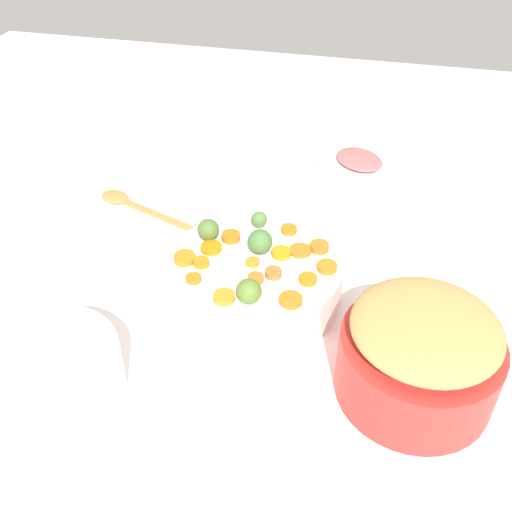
{
  "coord_description": "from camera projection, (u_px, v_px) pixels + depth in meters",
  "views": [
    {
      "loc": [
        0.16,
        -0.75,
        0.75
      ],
      "look_at": [
        -0.01,
        0.02,
        0.11
      ],
      "focal_mm": 42.03,
      "sensor_mm": 36.0,
      "label": 1
    }
  ],
  "objects": [
    {
      "name": "carrot_slice_6",
      "position": [
        273.0,
        273.0,
        0.99
      ],
      "size": [
        0.04,
        0.04,
        0.01
      ],
      "primitive_type": "cylinder",
      "rotation": [
        0.0,
        0.0,
        3.93
      ],
      "color": "orange",
      "rests_on": "serving_bowl_carrots"
    },
    {
      "name": "dish_towel",
      "position": [
        10.0,
        228.0,
        1.22
      ],
      "size": [
        0.13,
        0.17,
        0.01
      ],
      "primitive_type": "cube",
      "rotation": [
        0.0,
        0.0,
        -0.07
      ],
      "color": "beige",
      "rests_on": "tabletop"
    },
    {
      "name": "ham_slice_main",
      "position": [
        359.0,
        159.0,
        1.41
      ],
      "size": [
        0.15,
        0.15,
        0.02
      ],
      "primitive_type": "ellipsoid",
      "rotation": [
        0.0,
        0.0,
        2.34
      ],
      "color": "#C2605D",
      "rests_on": "ham_plate"
    },
    {
      "name": "carrot_slice_0",
      "position": [
        281.0,
        253.0,
        1.03
      ],
      "size": [
        0.04,
        0.04,
        0.01
      ],
      "primitive_type": "cylinder",
      "rotation": [
        0.0,
        0.0,
        0.48
      ],
      "color": "orange",
      "rests_on": "serving_bowl_carrots"
    },
    {
      "name": "carrot_slice_15",
      "position": [
        308.0,
        279.0,
        0.98
      ],
      "size": [
        0.03,
        0.03,
        0.01
      ],
      "primitive_type": "cylinder",
      "rotation": [
        0.0,
        0.0,
        3.08
      ],
      "color": "orange",
      "rests_on": "serving_bowl_carrots"
    },
    {
      "name": "carrot_slice_13",
      "position": [
        300.0,
        251.0,
        1.04
      ],
      "size": [
        0.05,
        0.05,
        0.01
      ],
      "primitive_type": "cylinder",
      "rotation": [
        0.0,
        0.0,
        2.04
      ],
      "color": "orange",
      "rests_on": "serving_bowl_carrots"
    },
    {
      "name": "tabletop",
      "position": [
        260.0,
        307.0,
        1.06
      ],
      "size": [
        2.4,
        2.4,
        0.02
      ],
      "primitive_type": "cube",
      "color": "white",
      "rests_on": "ground"
    },
    {
      "name": "carrot_slice_11",
      "position": [
        252.0,
        262.0,
        1.01
      ],
      "size": [
        0.03,
        0.03,
        0.01
      ],
      "primitive_type": "cylinder",
      "rotation": [
        0.0,
        0.0,
        0.06
      ],
      "color": "orange",
      "rests_on": "serving_bowl_carrots"
    },
    {
      "name": "serving_bowl_carrots",
      "position": [
        256.0,
        278.0,
        1.05
      ],
      "size": [
        0.3,
        0.3,
        0.08
      ],
      "primitive_type": "cylinder",
      "color": "silver",
      "rests_on": "tabletop"
    },
    {
      "name": "carrot_slice_10",
      "position": [
        291.0,
        300.0,
        0.94
      ],
      "size": [
        0.05,
        0.05,
        0.01
      ],
      "primitive_type": "cylinder",
      "rotation": [
        0.0,
        0.0,
        5.4
      ],
      "color": "orange",
      "rests_on": "serving_bowl_carrots"
    },
    {
      "name": "metal_pot",
      "position": [
        417.0,
        365.0,
        0.87
      ],
      "size": [
        0.23,
        0.23,
        0.11
      ],
      "primitive_type": "cylinder",
      "color": "red",
      "rests_on": "tabletop"
    },
    {
      "name": "brussels_sprout_3",
      "position": [
        259.0,
        219.0,
        1.09
      ],
      "size": [
        0.03,
        0.03,
        0.03
      ],
      "primitive_type": "sphere",
      "color": "#507A3C",
      "rests_on": "serving_bowl_carrots"
    },
    {
      "name": "brussels_sprout_1",
      "position": [
        247.0,
        291.0,
        0.93
      ],
      "size": [
        0.04,
        0.04,
        0.04
      ],
      "primitive_type": "sphere",
      "color": "#577A2D",
      "rests_on": "serving_bowl_carrots"
    },
    {
      "name": "carrot_slice_8",
      "position": [
        194.0,
        278.0,
        0.98
      ],
      "size": [
        0.04,
        0.04,
        0.01
      ],
      "primitive_type": "cylinder",
      "rotation": [
        0.0,
        0.0,
        0.73
      ],
      "color": "orange",
      "rests_on": "serving_bowl_carrots"
    },
    {
      "name": "carrot_slice_2",
      "position": [
        255.0,
        278.0,
        0.98
      ],
      "size": [
        0.04,
        0.04,
        0.01
      ],
      "primitive_type": "cylinder",
      "rotation": [
        0.0,
        0.0,
        4.2
      ],
      "color": "orange",
      "rests_on": "serving_bowl_carrots"
    },
    {
      "name": "carrot_slice_5",
      "position": [
        202.0,
        262.0,
        1.01
      ],
      "size": [
        0.04,
        0.04,
        0.01
      ],
      "primitive_type": "cylinder",
      "rotation": [
        0.0,
        0.0,
        3.92
      ],
      "color": "orange",
      "rests_on": "serving_bowl_carrots"
    },
    {
      "name": "brussels_sprout_0",
      "position": [
        208.0,
        230.0,
        1.06
      ],
      "size": [
        0.04,
        0.04,
        0.04
      ],
      "primitive_type": "sphere",
      "color": "#4C6D32",
      "rests_on": "serving_bowl_carrots"
    },
    {
      "name": "carrot_slice_9",
      "position": [
        224.0,
        297.0,
        0.94
      ],
      "size": [
        0.04,
        0.04,
        0.01
      ],
      "primitive_type": "cylinder",
      "rotation": [
        0.0,
        0.0,
        6.01
      ],
      "color": "orange",
      "rests_on": "serving_bowl_carrots"
    },
    {
      "name": "carrot_slice_3",
      "position": [
        231.0,
        237.0,
        1.06
      ],
      "size": [
        0.05,
        0.05,
        0.01
      ],
      "primitive_type": "cylinder",
      "rotation": [
        0.0,
        0.0,
        2.56
      ],
      "color": "orange",
      "rests_on": "serving_bowl_carrots"
    },
    {
      "name": "wooden_spoon",
      "position": [
        136.0,
        206.0,
        1.28
      ],
      "size": [
        0.3,
        0.14,
        0.01
      ],
      "color": "#AC8042",
      "rests_on": "tabletop"
    },
    {
      "name": "ham_plate",
      "position": [
        361.0,
        166.0,
        1.41
      ],
      "size": [
        0.21,
        0.21,
        0.01
      ],
      "primitive_type": "cylinder",
      "color": "white",
      "rests_on": "tabletop"
    },
    {
      "name": "carrot_slice_7",
      "position": [
        289.0,
        230.0,
        1.08
      ],
      "size": [
        0.04,
        0.04,
        0.01
      ],
      "primitive_type": "cylinder",
      "rotation": [
        0.0,
        0.0,
        0.74
      ],
      "color": "orange",
      "rests_on": "serving_bowl_carrots"
    },
    {
      "name": "carrot_slice_14",
      "position": [
        327.0,
        267.0,
        1.0
      ],
      "size": [
        0.05,
        0.05,
        0.01
      ],
      "primitive_type": "cylinder",
      "rotation": [
        0.0,
        0.0,
        0.85
      ],
      "color": "orange",
      "rests_on": "serving_bowl_carrots"
    },
    {
      "name": "carrot_slice_1",
      "position": [
        185.0,
        258.0,
        1.02
      ],
      "size": [
        0.05,
        0.05,
        0.01
      ],
      "primitive_type": "cylinder",
      "rotation": [
        0.0,
        0.0,
        4.1
      ],
      "color": "orange",
      "rests_on": "serving_bowl_carrots"
    },
    {
      "name": "brussels_sprout_2",
      "position": [
        260.0,
        242.0,
        1.03
      ],
      "size": [
        0.04,
        0.04,
        0.04
      ],
      "primitive_type": "sphere",
      "color": "#48773A",
      "rests_on": "serving_bowl_carrots"
    },
    {
      "name": "casserole_dish",
      "position": [
        48.0,
        377.0,
        0.87
      ],
      "size": [
        0.22,
        0.22,
        0.09
      ],
      "primitive_type": "cylinder",
      "color": "white",
      "rests_on": "tabletop"
    },
    {
      "name": "stuffing_mound",
      "position": [
        426.0,
        328.0,
        0.83
      ],
      "size": [
        0.21,
        0.21,
        0.05
      ],
      "primitive_type": "ellipsoid",
      "color": "tan",
      "rests_on": "metal_pot"
    },
    {
      "name": "carrot_slice_4",
      "position": [
        319.0,
        247.0,
        1.04
      ],
      "size": [
        0.04,
        0.04,
        0.01
      ],
      "primitive_type": "cylinder",
      "rotation": [
        0.0,
        0.0,
        5.02
      ],
      "color": "orange",
      "rests_on": "serving_bowl_carrots"
    },
    {
      "name": "carrot_slice_12",
      "position": [
        211.0,
        248.0,
        1.04
      ],
      "size": [
        0.05,
        0.05,
        0.01
      ],
      "primitive_type": "cylinder",
      "rotation": [
        0.0,
        0.0,
        1.91
      ],
      "color": "orange",
      "rests_on": "serving_bowl_carrots"
    }
  ]
}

